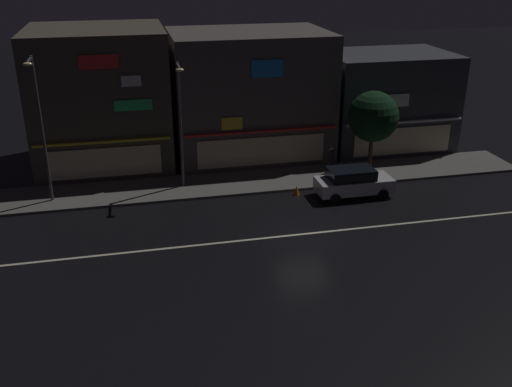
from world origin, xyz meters
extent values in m
plane|color=black|center=(0.00, 0.00, 0.00)|extent=(140.00, 140.00, 0.00)
cube|color=beige|center=(0.00, 0.00, 0.01)|extent=(30.39, 0.16, 0.01)
cube|color=#5B5954|center=(0.00, 7.28, 0.07)|extent=(31.99, 3.74, 0.14)
cube|color=#4C443A|center=(-9.60, 13.07, 4.31)|extent=(8.30, 7.75, 8.62)
cube|color=yellow|center=(-9.60, 9.08, 2.60)|extent=(7.89, 0.24, 0.12)
cube|color=red|center=(-9.35, 9.14, 7.24)|extent=(2.20, 0.08, 0.78)
cube|color=#33E572|center=(-7.66, 9.14, 4.68)|extent=(2.19, 0.08, 0.63)
cube|color=white|center=(-7.67, 9.14, 6.09)|extent=(1.11, 0.08, 0.61)
cube|color=beige|center=(-9.60, 9.14, 1.30)|extent=(6.64, 0.06, 1.80)
cube|color=#383A3F|center=(9.60, 12.26, 3.27)|extent=(8.50, 6.12, 6.55)
cube|color=white|center=(9.60, 9.08, 2.60)|extent=(8.07, 0.24, 0.12)
cube|color=white|center=(8.82, 9.14, 4.05)|extent=(1.85, 0.08, 0.82)
cube|color=beige|center=(9.60, 9.14, 1.30)|extent=(6.80, 0.06, 1.80)
cube|color=#56514C|center=(0.00, 12.81, 4.09)|extent=(10.17, 7.23, 8.18)
cube|color=red|center=(0.00, 9.08, 2.60)|extent=(9.66, 0.24, 0.12)
cube|color=yellow|center=(-1.87, 9.14, 3.21)|extent=(1.30, 0.08, 0.77)
cube|color=#268CF2|center=(0.33, 9.14, 6.46)|extent=(1.94, 0.08, 1.04)
cube|color=beige|center=(0.00, 9.14, 1.30)|extent=(8.13, 0.06, 1.80)
cylinder|color=#47494C|center=(-12.52, 6.85, 4.11)|extent=(0.16, 0.16, 7.94)
cube|color=#47494C|center=(-12.52, 6.15, 7.98)|extent=(0.10, 1.40, 0.10)
ellipsoid|color=#F9E099|center=(-12.52, 5.45, 7.90)|extent=(0.44, 0.32, 0.20)
cylinder|color=#47494C|center=(-5.16, 7.36, 3.77)|extent=(0.16, 0.16, 7.25)
cube|color=#47494C|center=(-5.16, 6.66, 7.29)|extent=(0.10, 1.40, 0.10)
ellipsoid|color=#F9E099|center=(-5.16, 5.96, 7.21)|extent=(0.44, 0.32, 0.20)
cylinder|color=#232328|center=(3.97, 7.28, 0.91)|extent=(0.36, 0.36, 1.53)
sphere|color=tan|center=(3.97, 7.28, 1.78)|extent=(0.22, 0.22, 0.22)
cylinder|color=#473323|center=(6.38, 6.97, 1.32)|extent=(0.24, 0.24, 2.37)
sphere|color=black|center=(6.38, 6.97, 3.73)|extent=(3.07, 3.07, 3.07)
cube|color=silver|center=(4.18, 4.01, 0.69)|extent=(4.30, 1.78, 0.76)
cube|color=black|center=(3.97, 4.01, 1.37)|extent=(2.58, 1.57, 0.60)
cube|color=#F9F2CC|center=(6.29, 4.61, 0.79)|extent=(0.08, 0.20, 0.12)
cube|color=#F9F2CC|center=(6.29, 3.40, 0.79)|extent=(0.08, 0.20, 0.12)
cylinder|color=black|center=(5.60, 4.90, 0.31)|extent=(0.62, 0.20, 0.62)
cylinder|color=black|center=(5.60, 3.12, 0.31)|extent=(0.62, 0.20, 0.62)
cylinder|color=black|center=(2.77, 4.90, 0.31)|extent=(0.62, 0.20, 0.62)
cylinder|color=black|center=(2.77, 3.12, 0.31)|extent=(0.62, 0.20, 0.62)
cone|color=orange|center=(1.06, 4.89, 0.28)|extent=(0.36, 0.36, 0.55)
camera|label=1|loc=(-7.94, -24.41, 13.09)|focal=40.56mm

